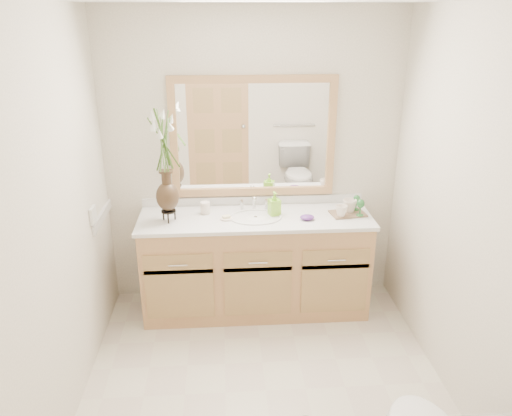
{
  "coord_description": "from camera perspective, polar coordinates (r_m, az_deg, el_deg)",
  "views": [
    {
      "loc": [
        -0.24,
        -2.62,
        2.34
      ],
      "look_at": [
        -0.02,
        0.65,
        1.05
      ],
      "focal_mm": 35.0,
      "sensor_mm": 36.0,
      "label": 1
    }
  ],
  "objects": [
    {
      "name": "mug_left",
      "position": [
        3.96,
        9.72,
        -0.27
      ],
      "size": [
        0.11,
        0.11,
        0.09
      ],
      "primitive_type": "imported",
      "rotation": [
        0.0,
        0.0,
        -0.22
      ],
      "color": "silver",
      "rests_on": "tray"
    },
    {
      "name": "wall_right",
      "position": [
        3.2,
        23.24,
        -1.16
      ],
      "size": [
        0.02,
        2.6,
        2.4
      ],
      "primitive_type": "cube",
      "color": "white",
      "rests_on": "floor"
    },
    {
      "name": "switch_plate",
      "position": [
        3.76,
        -18.12,
        -0.75
      ],
      "size": [
        0.02,
        0.12,
        0.12
      ],
      "primitive_type": "cube",
      "color": "white",
      "rests_on": "wall_left"
    },
    {
      "name": "sink",
      "position": [
        3.94,
        -0.05,
        -1.81
      ],
      "size": [
        0.38,
        0.34,
        0.23
      ],
      "color": "white",
      "rests_on": "counter"
    },
    {
      "name": "goblet_front",
      "position": [
        3.98,
        11.87,
        0.39
      ],
      "size": [
        0.06,
        0.06,
        0.14
      ],
      "color": "#22672B",
      "rests_on": "tray"
    },
    {
      "name": "purple_dish",
      "position": [
        3.89,
        5.86,
        -1.06
      ],
      "size": [
        0.13,
        0.12,
        0.04
      ],
      "primitive_type": "ellipsoid",
      "rotation": [
        0.0,
        0.0,
        0.27
      ],
      "color": "#57297D",
      "rests_on": "counter"
    },
    {
      "name": "tray",
      "position": [
        4.05,
        10.45,
        -0.63
      ],
      "size": [
        0.3,
        0.22,
        0.01
      ],
      "primitive_type": "cube",
      "rotation": [
        0.0,
        0.0,
        0.15
      ],
      "color": "brown",
      "rests_on": "counter"
    },
    {
      "name": "wall_back",
      "position": [
        4.09,
        -0.34,
        5.35
      ],
      "size": [
        2.4,
        0.02,
        2.4
      ],
      "primitive_type": "cube",
      "color": "white",
      "rests_on": "floor"
    },
    {
      "name": "soap_dish",
      "position": [
        3.89,
        -3.42,
        -1.16
      ],
      "size": [
        0.1,
        0.1,
        0.03
      ],
      "color": "silver",
      "rests_on": "counter"
    },
    {
      "name": "mirror",
      "position": [
        4.01,
        -0.33,
        8.07
      ],
      "size": [
        1.32,
        0.04,
        0.97
      ],
      "color": "white",
      "rests_on": "wall_back"
    },
    {
      "name": "floor",
      "position": [
        3.52,
        1.12,
        -20.14
      ],
      "size": [
        2.6,
        2.6,
        0.0
      ],
      "primitive_type": "plane",
      "color": "beige",
      "rests_on": "ground"
    },
    {
      "name": "soap_bottle",
      "position": [
        3.95,
        2.12,
        0.4
      ],
      "size": [
        0.1,
        0.1,
        0.17
      ],
      "primitive_type": "imported",
      "rotation": [
        0.0,
        0.0,
        0.29
      ],
      "color": "#85D231",
      "rests_on": "counter"
    },
    {
      "name": "vanity",
      "position": [
        4.12,
        -0.06,
        -6.51
      ],
      "size": [
        1.8,
        0.55,
        0.8
      ],
      "color": "tan",
      "rests_on": "floor"
    },
    {
      "name": "tumbler",
      "position": [
        4.0,
        -5.83,
        0.02
      ],
      "size": [
        0.08,
        0.08,
        0.1
      ],
      "primitive_type": "cylinder",
      "color": "silver",
      "rests_on": "counter"
    },
    {
      "name": "wall_left",
      "position": [
        3.01,
        -22.13,
        -2.38
      ],
      "size": [
        0.02,
        2.6,
        2.4
      ],
      "primitive_type": "cube",
      "color": "white",
      "rests_on": "floor"
    },
    {
      "name": "goblet_back",
      "position": [
        4.09,
        11.42,
        0.91
      ],
      "size": [
        0.06,
        0.06,
        0.13
      ],
      "color": "#22672B",
      "rests_on": "tray"
    },
    {
      "name": "flower_vase",
      "position": [
        3.74,
        -10.44,
        6.64
      ],
      "size": [
        0.2,
        0.2,
        0.84
      ],
      "rotation": [
        0.0,
        0.0,
        -0.39
      ],
      "color": "black",
      "rests_on": "counter"
    },
    {
      "name": "wall_front",
      "position": [
        1.76,
        5.29,
        -18.94
      ],
      "size": [
        2.4,
        0.02,
        2.4
      ],
      "primitive_type": "cube",
      "color": "white",
      "rests_on": "floor"
    },
    {
      "name": "mug_right",
      "position": [
        4.05,
        10.66,
        0.31
      ],
      "size": [
        0.14,
        0.14,
        0.11
      ],
      "primitive_type": "imported",
      "rotation": [
        0.0,
        0.0,
        0.42
      ],
      "color": "silver",
      "rests_on": "tray"
    },
    {
      "name": "counter",
      "position": [
        3.95,
        -0.07,
        -1.18
      ],
      "size": [
        1.84,
        0.57,
        0.03
      ],
      "primitive_type": "cube",
      "color": "white",
      "rests_on": "vanity"
    }
  ]
}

